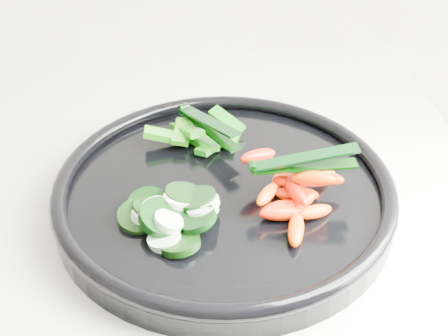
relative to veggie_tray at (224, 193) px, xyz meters
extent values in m
cylinder|color=black|center=(0.00, 0.00, -0.01)|extent=(0.48, 0.48, 0.02)
torus|color=black|center=(0.00, 0.00, 0.01)|extent=(0.48, 0.48, 0.02)
cylinder|color=black|center=(-0.08, -0.03, 0.01)|extent=(0.05, 0.05, 0.03)
cylinder|color=beige|center=(-0.09, -0.04, 0.01)|extent=(0.04, 0.04, 0.02)
cylinder|color=black|center=(-0.08, -0.02, 0.01)|extent=(0.06, 0.06, 0.03)
cylinder|color=beige|center=(-0.07, -0.03, 0.01)|extent=(0.05, 0.05, 0.02)
cylinder|color=black|center=(-0.05, -0.08, 0.01)|extent=(0.05, 0.05, 0.02)
cylinder|color=#CAECBD|center=(-0.07, -0.08, 0.01)|extent=(0.05, 0.04, 0.02)
cylinder|color=black|center=(-0.06, -0.02, 0.01)|extent=(0.04, 0.04, 0.02)
cylinder|color=beige|center=(-0.04, -0.02, 0.01)|extent=(0.03, 0.03, 0.02)
cylinder|color=black|center=(-0.07, -0.03, 0.01)|extent=(0.06, 0.06, 0.01)
cylinder|color=beige|center=(-0.07, -0.03, 0.01)|extent=(0.04, 0.04, 0.01)
cylinder|color=black|center=(-0.09, -0.04, 0.01)|extent=(0.05, 0.05, 0.02)
cylinder|color=beige|center=(-0.09, -0.03, 0.01)|extent=(0.04, 0.04, 0.01)
cylinder|color=black|center=(-0.07, -0.04, 0.01)|extent=(0.05, 0.05, 0.02)
cylinder|color=#D6F7C5|center=(-0.08, -0.04, 0.01)|extent=(0.05, 0.05, 0.02)
cylinder|color=black|center=(-0.03, -0.06, 0.02)|extent=(0.05, 0.05, 0.03)
cylinder|color=#DAEDBD|center=(-0.03, -0.05, 0.02)|extent=(0.04, 0.04, 0.02)
cylinder|color=black|center=(-0.04, -0.02, 0.02)|extent=(0.05, 0.05, 0.02)
cylinder|color=beige|center=(-0.05, -0.03, 0.02)|extent=(0.05, 0.05, 0.02)
cylinder|color=black|center=(-0.07, -0.05, 0.02)|extent=(0.07, 0.07, 0.03)
cylinder|color=beige|center=(-0.06, -0.06, 0.02)|extent=(0.04, 0.04, 0.02)
cylinder|color=black|center=(-0.03, -0.03, 0.02)|extent=(0.06, 0.06, 0.02)
cylinder|color=beige|center=(-0.02, -0.04, 0.02)|extent=(0.04, 0.04, 0.02)
ellipsoid|color=#DE4F00|center=(0.07, -0.04, 0.01)|extent=(0.05, 0.04, 0.03)
ellipsoid|color=#F34800|center=(0.05, -0.06, 0.01)|extent=(0.05, 0.02, 0.02)
ellipsoid|color=#FC3700|center=(0.06, -0.08, 0.01)|extent=(0.03, 0.05, 0.02)
ellipsoid|color=red|center=(0.07, 0.01, 0.01)|extent=(0.03, 0.05, 0.03)
ellipsoid|color=#DC4100|center=(0.09, -0.06, 0.01)|extent=(0.05, 0.03, 0.03)
ellipsoid|color=#F16000|center=(0.06, 0.00, 0.01)|extent=(0.03, 0.04, 0.02)
ellipsoid|color=red|center=(0.05, -0.05, 0.01)|extent=(0.05, 0.04, 0.03)
ellipsoid|color=#F04800|center=(0.08, -0.03, 0.01)|extent=(0.05, 0.02, 0.03)
ellipsoid|color=#EE2500|center=(0.11, 0.03, 0.01)|extent=(0.04, 0.04, 0.02)
ellipsoid|color=#FF5000|center=(0.08, 0.02, 0.01)|extent=(0.04, 0.05, 0.02)
ellipsoid|color=#F85000|center=(0.04, -0.04, 0.03)|extent=(0.04, 0.05, 0.02)
ellipsoid|color=#FF5100|center=(0.10, 0.00, 0.03)|extent=(0.05, 0.04, 0.03)
ellipsoid|color=#FF2A00|center=(0.08, -0.02, 0.03)|extent=(0.03, 0.04, 0.02)
ellipsoid|color=red|center=(0.07, -0.04, 0.03)|extent=(0.03, 0.05, 0.02)
ellipsoid|color=#FF2800|center=(0.07, -0.02, 0.03)|extent=(0.05, 0.02, 0.02)
ellipsoid|color=#E13E00|center=(0.10, -0.02, 0.03)|extent=(0.05, 0.03, 0.02)
ellipsoid|color=#E43E00|center=(0.09, -0.04, 0.04)|extent=(0.05, 0.04, 0.03)
ellipsoid|color=red|center=(0.04, 0.01, 0.04)|extent=(0.05, 0.03, 0.02)
ellipsoid|color=#FF3500|center=(0.09, -0.03, 0.04)|extent=(0.05, 0.03, 0.02)
cube|color=#09620B|center=(0.00, 0.08, 0.01)|extent=(0.05, 0.05, 0.02)
cube|color=#09620F|center=(-0.01, 0.11, 0.01)|extent=(0.05, 0.02, 0.02)
cube|color=#176C0A|center=(0.02, 0.09, 0.01)|extent=(0.03, 0.05, 0.02)
cube|color=#0D6409|center=(-0.02, 0.09, 0.01)|extent=(0.04, 0.05, 0.02)
cube|color=#106309|center=(-0.04, 0.12, 0.01)|extent=(0.02, 0.05, 0.01)
cube|color=#196509|center=(-0.02, 0.12, 0.01)|extent=(0.04, 0.06, 0.02)
cube|color=#1C6E0A|center=(-0.03, 0.10, 0.02)|extent=(0.04, 0.06, 0.03)
cube|color=#22750B|center=(-0.06, 0.09, 0.02)|extent=(0.06, 0.03, 0.02)
cube|color=#1C710A|center=(-0.04, 0.10, 0.02)|extent=(0.03, 0.05, 0.01)
cube|color=#0A6F0B|center=(0.02, 0.12, 0.02)|extent=(0.04, 0.05, 0.02)
cylinder|color=black|center=(0.03, -0.02, 0.05)|extent=(0.01, 0.01, 0.01)
cube|color=black|center=(0.08, -0.03, 0.05)|extent=(0.11, 0.02, 0.00)
cube|color=black|center=(0.08, -0.03, 0.06)|extent=(0.11, 0.02, 0.02)
cylinder|color=black|center=(-0.03, 0.14, 0.03)|extent=(0.01, 0.01, 0.01)
cube|color=black|center=(-0.01, 0.09, 0.02)|extent=(0.07, 0.10, 0.00)
cube|color=black|center=(-0.01, 0.09, 0.04)|extent=(0.07, 0.10, 0.02)
camera|label=1|loc=(-0.07, -0.53, 0.43)|focal=50.00mm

